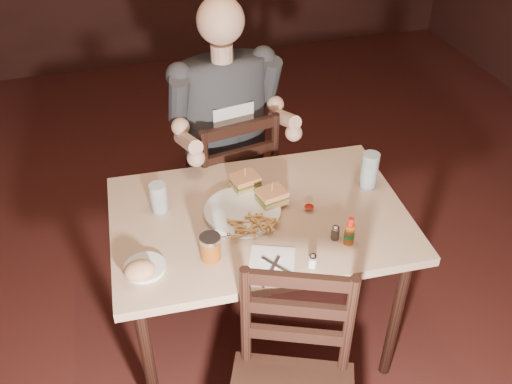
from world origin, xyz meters
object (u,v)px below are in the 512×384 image
object	(u,v)px
dinner_plate	(242,212)
main_table	(259,230)
glass_left	(159,198)
side_plate	(145,268)
hot_sauce	(350,231)
syrup_dispenser	(211,247)
diner	(227,103)
chair_far	(226,184)
glass_right	(369,171)

from	to	relation	value
dinner_plate	main_table	bearing A→B (deg)	-22.19
glass_left	side_plate	distance (m)	0.34
dinner_plate	hot_sauce	world-z (taller)	hot_sauce
glass_left	syrup_dispenser	bearing A→B (deg)	-67.16
diner	chair_far	bearing A→B (deg)	90.00
chair_far	glass_right	xyz separation A→B (m)	(0.50, -0.57, 0.38)
glass_right	diner	bearing A→B (deg)	133.13
glass_right	hot_sauce	world-z (taller)	glass_right
glass_left	diner	bearing A→B (deg)	47.67
dinner_plate	glass_left	bearing A→B (deg)	159.78
hot_sauce	syrup_dispenser	size ratio (longest dim) A/B	1.21
main_table	side_plate	bearing A→B (deg)	-159.73
main_table	glass_right	world-z (taller)	glass_right
glass_right	syrup_dispenser	xyz separation A→B (m)	(-0.74, -0.24, -0.03)
main_table	chair_far	xyz separation A→B (m)	(0.01, 0.63, -0.21)
glass_left	hot_sauce	size ratio (longest dim) A/B	1.03
dinner_plate	hot_sauce	distance (m)	0.45
main_table	syrup_dispenser	xyz separation A→B (m)	(-0.24, -0.19, 0.13)
syrup_dispenser	side_plate	bearing A→B (deg)	-178.62
glass_right	glass_left	bearing A→B (deg)	174.37
main_table	dinner_plate	bearing A→B (deg)	157.81
chair_far	hot_sauce	size ratio (longest dim) A/B	7.69
glass_left	syrup_dispenser	size ratio (longest dim) A/B	1.25
glass_left	side_plate	size ratio (longest dim) A/B	0.86
hot_sauce	side_plate	size ratio (longest dim) A/B	0.83
glass_left	hot_sauce	xyz separation A→B (m)	(0.66, -0.40, -0.00)
main_table	diner	bearing A→B (deg)	88.61
main_table	dinner_plate	xyz separation A→B (m)	(-0.06, 0.03, 0.09)
glass_right	main_table	bearing A→B (deg)	-173.66
glass_right	hot_sauce	bearing A→B (deg)	-125.74
main_table	syrup_dispenser	world-z (taller)	syrup_dispenser
dinner_plate	syrup_dispenser	size ratio (longest dim) A/B	2.96
chair_far	hot_sauce	xyz separation A→B (m)	(0.27, -0.88, 0.36)
glass_left	side_plate	world-z (taller)	glass_left
glass_left	dinner_plate	bearing A→B (deg)	-20.22
hot_sauce	chair_far	bearing A→B (deg)	107.04
main_table	hot_sauce	xyz separation A→B (m)	(0.28, -0.26, 0.14)
diner	glass_left	size ratio (longest dim) A/B	7.55
glass_left	hot_sauce	world-z (taller)	glass_left
chair_far	dinner_plate	bearing A→B (deg)	74.25
dinner_plate	glass_right	xyz separation A→B (m)	(0.57, 0.03, 0.07)
glass_right	dinner_plate	bearing A→B (deg)	-177.01
hot_sauce	syrup_dispenser	bearing A→B (deg)	172.28
chair_far	diner	world-z (taller)	diner
dinner_plate	side_plate	world-z (taller)	dinner_plate
hot_sauce	dinner_plate	bearing A→B (deg)	140.29
dinner_plate	chair_far	bearing A→B (deg)	83.29
syrup_dispenser	side_plate	world-z (taller)	syrup_dispenser
hot_sauce	side_plate	bearing A→B (deg)	174.18
main_table	side_plate	size ratio (longest dim) A/B	8.26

